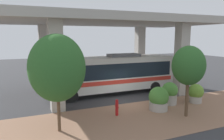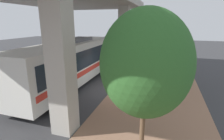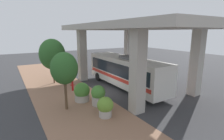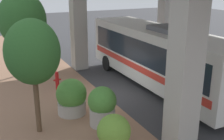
{
  "view_description": "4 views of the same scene",
  "coord_description": "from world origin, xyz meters",
  "px_view_note": "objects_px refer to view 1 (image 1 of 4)",
  "views": [
    {
      "loc": [
        -14.21,
        7.52,
        5.0
      ],
      "look_at": [
        1.08,
        0.96,
        2.47
      ],
      "focal_mm": 35.0,
      "sensor_mm": 36.0,
      "label": 1
    },
    {
      "loc": [
        -3.55,
        11.18,
        4.7
      ],
      "look_at": [
        0.44,
        -1.37,
        1.08
      ],
      "focal_mm": 28.0,
      "sensor_mm": 36.0,
      "label": 2
    },
    {
      "loc": [
        -7.47,
        -14.73,
        5.92
      ],
      "look_at": [
        1.04,
        -0.83,
        2.35
      ],
      "focal_mm": 28.0,
      "sensor_mm": 36.0,
      "label": 3
    },
    {
      "loc": [
        -5.66,
        -12.21,
        5.75
      ],
      "look_at": [
        0.05,
        -0.64,
        1.62
      ],
      "focal_mm": 45.0,
      "sensor_mm": 36.0,
      "label": 4
    }
  ],
  "objects_px": {
    "planter_middle": "(159,99)",
    "street_tree_near": "(189,66)",
    "planter_back": "(170,93)",
    "fire_hydrant": "(117,107)",
    "street_tree_far": "(57,68)",
    "bus": "(112,72)",
    "planter_front": "(196,93)"
  },
  "relations": [
    {
      "from": "planter_back",
      "to": "street_tree_near",
      "type": "bearing_deg",
      "value": 165.8
    },
    {
      "from": "planter_middle",
      "to": "street_tree_near",
      "type": "distance_m",
      "value": 3.12
    },
    {
      "from": "planter_back",
      "to": "planter_front",
      "type": "bearing_deg",
      "value": -103.69
    },
    {
      "from": "fire_hydrant",
      "to": "street_tree_near",
      "type": "relative_size",
      "value": 0.24
    },
    {
      "from": "bus",
      "to": "planter_middle",
      "type": "xyz_separation_m",
      "value": [
        -5.38,
        -1.14,
        -1.13
      ]
    },
    {
      "from": "street_tree_near",
      "to": "bus",
      "type": "bearing_deg",
      "value": 16.27
    },
    {
      "from": "fire_hydrant",
      "to": "planter_middle",
      "type": "height_order",
      "value": "planter_middle"
    },
    {
      "from": "fire_hydrant",
      "to": "street_tree_far",
      "type": "relative_size",
      "value": 0.21
    },
    {
      "from": "fire_hydrant",
      "to": "planter_back",
      "type": "relative_size",
      "value": 0.64
    },
    {
      "from": "fire_hydrant",
      "to": "planter_back",
      "type": "height_order",
      "value": "planter_back"
    },
    {
      "from": "planter_front",
      "to": "planter_middle",
      "type": "relative_size",
      "value": 0.9
    },
    {
      "from": "planter_back",
      "to": "street_tree_near",
      "type": "xyz_separation_m",
      "value": [
        -2.48,
        0.63,
        2.39
      ]
    },
    {
      "from": "planter_front",
      "to": "planter_back",
      "type": "bearing_deg",
      "value": 76.31
    },
    {
      "from": "planter_middle",
      "to": "planter_back",
      "type": "xyz_separation_m",
      "value": [
        0.8,
        -1.55,
        0.07
      ]
    },
    {
      "from": "bus",
      "to": "planter_front",
      "type": "bearing_deg",
      "value": -137.0
    },
    {
      "from": "fire_hydrant",
      "to": "street_tree_near",
      "type": "bearing_deg",
      "value": -115.16
    },
    {
      "from": "bus",
      "to": "planter_middle",
      "type": "distance_m",
      "value": 5.61
    },
    {
      "from": "fire_hydrant",
      "to": "street_tree_near",
      "type": "xyz_separation_m",
      "value": [
        -1.87,
        -3.98,
        2.7
      ]
    },
    {
      "from": "street_tree_far",
      "to": "street_tree_near",
      "type": "bearing_deg",
      "value": -96.85
    },
    {
      "from": "planter_middle",
      "to": "street_tree_far",
      "type": "bearing_deg",
      "value": 96.22
    },
    {
      "from": "planter_middle",
      "to": "planter_back",
      "type": "bearing_deg",
      "value": -62.8
    },
    {
      "from": "planter_middle",
      "to": "street_tree_near",
      "type": "height_order",
      "value": "street_tree_near"
    },
    {
      "from": "planter_front",
      "to": "planter_middle",
      "type": "height_order",
      "value": "planter_middle"
    },
    {
      "from": "planter_middle",
      "to": "street_tree_near",
      "type": "xyz_separation_m",
      "value": [
        -1.68,
        -0.92,
        2.46
      ]
    },
    {
      "from": "planter_middle",
      "to": "planter_back",
      "type": "height_order",
      "value": "planter_back"
    },
    {
      "from": "planter_middle",
      "to": "fire_hydrant",
      "type": "bearing_deg",
      "value": 86.5
    },
    {
      "from": "bus",
      "to": "street_tree_far",
      "type": "height_order",
      "value": "street_tree_far"
    },
    {
      "from": "planter_front",
      "to": "planter_middle",
      "type": "distance_m",
      "value": 3.61
    },
    {
      "from": "fire_hydrant",
      "to": "street_tree_far",
      "type": "height_order",
      "value": "street_tree_far"
    },
    {
      "from": "bus",
      "to": "fire_hydrant",
      "type": "relative_size",
      "value": 10.45
    },
    {
      "from": "planter_middle",
      "to": "planter_front",
      "type": "bearing_deg",
      "value": -85.29
    },
    {
      "from": "bus",
      "to": "planter_front",
      "type": "distance_m",
      "value": 7.05
    }
  ]
}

